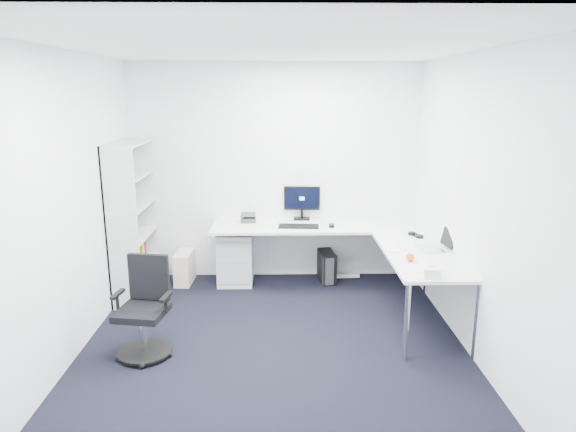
{
  "coord_description": "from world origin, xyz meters",
  "views": [
    {
      "loc": [
        0.05,
        -4.28,
        2.36
      ],
      "look_at": [
        0.15,
        1.05,
        1.05
      ],
      "focal_mm": 32.0,
      "sensor_mm": 36.0,
      "label": 1
    }
  ],
  "objects_px": {
    "task_chair": "(142,309)",
    "laptop": "(431,239)",
    "bookshelf": "(133,221)",
    "l_desk": "(322,264)",
    "monitor": "(302,203)"
  },
  "relations": [
    {
      "from": "l_desk",
      "to": "bookshelf",
      "type": "bearing_deg",
      "value": 178.68
    },
    {
      "from": "task_chair",
      "to": "monitor",
      "type": "xyz_separation_m",
      "value": [
        1.52,
        2.03,
        0.53
      ]
    },
    {
      "from": "laptop",
      "to": "l_desk",
      "type": "bearing_deg",
      "value": 141.27
    },
    {
      "from": "task_chair",
      "to": "laptop",
      "type": "distance_m",
      "value": 2.91
    },
    {
      "from": "task_chair",
      "to": "laptop",
      "type": "relative_size",
      "value": 2.77
    },
    {
      "from": "bookshelf",
      "to": "l_desk",
      "type": "bearing_deg",
      "value": -1.32
    },
    {
      "from": "task_chair",
      "to": "bookshelf",
      "type": "bearing_deg",
      "value": 116.19
    },
    {
      "from": "task_chair",
      "to": "monitor",
      "type": "height_order",
      "value": "monitor"
    },
    {
      "from": "l_desk",
      "to": "task_chair",
      "type": "bearing_deg",
      "value": -140.98
    },
    {
      "from": "l_desk",
      "to": "monitor",
      "type": "height_order",
      "value": "monitor"
    },
    {
      "from": "l_desk",
      "to": "bookshelf",
      "type": "relative_size",
      "value": 1.45
    },
    {
      "from": "monitor",
      "to": "laptop",
      "type": "height_order",
      "value": "monitor"
    },
    {
      "from": "l_desk",
      "to": "bookshelf",
      "type": "xyz_separation_m",
      "value": [
        -2.17,
        0.05,
        0.52
      ]
    },
    {
      "from": "bookshelf",
      "to": "task_chair",
      "type": "distance_m",
      "value": 1.58
    },
    {
      "from": "l_desk",
      "to": "bookshelf",
      "type": "height_order",
      "value": "bookshelf"
    }
  ]
}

